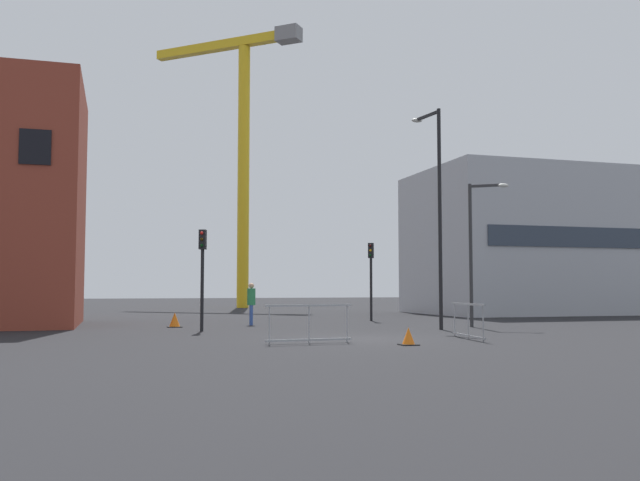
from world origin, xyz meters
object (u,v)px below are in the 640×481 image
at_px(streetlamp_short, 476,240).
at_px(pedestrian_walking, 251,301).
at_px(traffic_light_corner, 202,262).
at_px(traffic_light_crosswalk, 371,268).
at_px(construction_crane, 242,131).
at_px(traffic_cone_by_barrier, 408,337).
at_px(streetlamp_tall, 437,201).
at_px(traffic_cone_on_verge, 175,320).

bearing_deg(streetlamp_short, pedestrian_walking, 155.07).
xyz_separation_m(streetlamp_short, traffic_light_corner, (-10.67, 0.41, -0.96)).
bearing_deg(traffic_light_crosswalk, pedestrian_walking, -161.34).
bearing_deg(traffic_light_corner, construction_crane, 77.37).
bearing_deg(traffic_cone_by_barrier, streetlamp_tall, 57.67).
xyz_separation_m(streetlamp_short, traffic_cone_on_verge, (-11.39, 3.20, -3.14)).
distance_m(traffic_light_crosswalk, traffic_cone_on_verge, 9.79).
relative_size(streetlamp_tall, traffic_cone_by_barrier, 17.35).
bearing_deg(traffic_cone_on_verge, construction_crane, 74.44).
height_order(traffic_light_corner, pedestrian_walking, traffic_light_corner).
relative_size(streetlamp_tall, streetlamp_short, 1.46).
bearing_deg(traffic_cone_on_verge, traffic_light_corner, -75.50).
bearing_deg(traffic_light_corner, traffic_light_crosswalk, 32.89).
xyz_separation_m(construction_crane, traffic_light_corner, (-6.16, -27.49, -11.23)).
bearing_deg(pedestrian_walking, construction_crane, 81.16).
height_order(construction_crane, traffic_cone_on_verge, construction_crane).
relative_size(traffic_light_corner, traffic_cone_on_verge, 6.24).
bearing_deg(streetlamp_short, traffic_light_corner, 177.81).
bearing_deg(traffic_light_crosswalk, traffic_light_corner, -147.11).
xyz_separation_m(streetlamp_short, traffic_light_crosswalk, (-2.22, 5.87, -0.96)).
relative_size(traffic_light_crosswalk, traffic_cone_by_barrier, 7.61).
distance_m(traffic_light_corner, pedestrian_walking, 4.43).
relative_size(pedestrian_walking, traffic_cone_on_verge, 3.00).
bearing_deg(pedestrian_walking, traffic_light_corner, -125.20).
distance_m(traffic_light_crosswalk, pedestrian_walking, 6.52).
bearing_deg(pedestrian_walking, traffic_cone_by_barrier, -78.33).
bearing_deg(pedestrian_walking, traffic_cone_on_verge, -168.52).
xyz_separation_m(streetlamp_tall, streetlamp_short, (2.13, 0.91, -1.37)).
height_order(construction_crane, traffic_light_crosswalk, construction_crane).
bearing_deg(traffic_light_corner, pedestrian_walking, 54.80).
height_order(traffic_cone_by_barrier, traffic_cone_on_verge, traffic_cone_on_verge).
bearing_deg(traffic_cone_on_verge, pedestrian_walking, 11.48).
relative_size(construction_crane, traffic_cone_on_verge, 36.75).
xyz_separation_m(construction_crane, traffic_light_crosswalk, (2.29, -22.03, -11.22)).
relative_size(construction_crane, streetlamp_tall, 2.57).
bearing_deg(traffic_light_corner, traffic_cone_by_barrier, -57.95).
bearing_deg(streetlamp_short, traffic_light_crosswalk, 110.75).
bearing_deg(traffic_light_corner, streetlamp_short, -2.19).
height_order(traffic_light_corner, traffic_cone_on_verge, traffic_light_corner).
height_order(streetlamp_tall, traffic_cone_on_verge, streetlamp_tall).
height_order(streetlamp_tall, traffic_light_crosswalk, streetlamp_tall).
distance_m(traffic_light_corner, traffic_cone_on_verge, 3.61).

